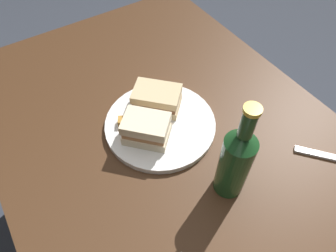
{
  "coord_description": "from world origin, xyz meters",
  "views": [
    {
      "loc": [
        0.35,
        -0.25,
        1.36
      ],
      "look_at": [
        -0.03,
        -0.0,
        0.79
      ],
      "focal_mm": 32.65,
      "sensor_mm": 36.0,
      "label": 1
    }
  ],
  "objects_px": {
    "sandwich_half_left": "(157,99)",
    "fork": "(335,158)",
    "sandwich_half_right": "(146,129)",
    "plate": "(160,124)",
    "cider_bottle": "(235,161)"
  },
  "relations": [
    {
      "from": "sandwich_half_right",
      "to": "cider_bottle",
      "type": "height_order",
      "value": "cider_bottle"
    },
    {
      "from": "fork",
      "to": "cider_bottle",
      "type": "bearing_deg",
      "value": 31.2
    },
    {
      "from": "plate",
      "to": "sandwich_half_right",
      "type": "xyz_separation_m",
      "value": [
        0.02,
        -0.05,
        0.04
      ]
    },
    {
      "from": "plate",
      "to": "fork",
      "type": "distance_m",
      "value": 0.42
    },
    {
      "from": "sandwich_half_left",
      "to": "fork",
      "type": "relative_size",
      "value": 0.75
    },
    {
      "from": "sandwich_half_right",
      "to": "plate",
      "type": "bearing_deg",
      "value": 113.09
    },
    {
      "from": "sandwich_half_left",
      "to": "sandwich_half_right",
      "type": "height_order",
      "value": "sandwich_half_right"
    },
    {
      "from": "sandwich_half_left",
      "to": "sandwich_half_right",
      "type": "distance_m",
      "value": 0.1
    },
    {
      "from": "plate",
      "to": "sandwich_half_right",
      "type": "height_order",
      "value": "sandwich_half_right"
    },
    {
      "from": "sandwich_half_left",
      "to": "cider_bottle",
      "type": "height_order",
      "value": "cider_bottle"
    },
    {
      "from": "sandwich_half_left",
      "to": "fork",
      "type": "distance_m",
      "value": 0.44
    },
    {
      "from": "sandwich_half_left",
      "to": "sandwich_half_right",
      "type": "relative_size",
      "value": 1.09
    },
    {
      "from": "sandwich_half_right",
      "to": "fork",
      "type": "height_order",
      "value": "sandwich_half_right"
    },
    {
      "from": "cider_bottle",
      "to": "plate",
      "type": "bearing_deg",
      "value": -170.4
    },
    {
      "from": "sandwich_half_right",
      "to": "cider_bottle",
      "type": "distance_m",
      "value": 0.22
    }
  ]
}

